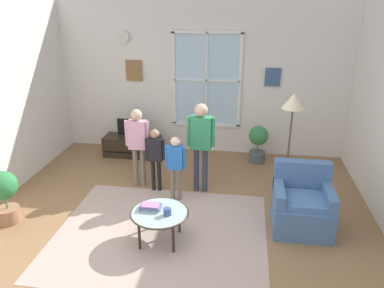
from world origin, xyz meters
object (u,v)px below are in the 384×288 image
object	(u,v)px
remote_near_books	(170,212)
person_pink_shirt	(138,139)
armchair	(302,206)
potted_plant_by_window	(258,142)
floor_lamp	(292,112)
potted_plant_corner	(4,193)
person_green_shirt	(201,138)
television	(131,128)
person_blue_shirt	(176,161)
coffee_table	(160,214)
cup	(167,212)
tv_stand	(132,146)
book_stack	(151,207)
person_black_shirt	(155,153)

from	to	relation	value
remote_near_books	person_pink_shirt	world-z (taller)	person_pink_shirt
armchair	remote_near_books	distance (m)	1.79
potted_plant_by_window	floor_lamp	size ratio (longest dim) A/B	0.43
potted_plant_by_window	potted_plant_corner	bearing A→B (deg)	-143.57
person_green_shirt	person_pink_shirt	bearing A→B (deg)	178.14
television	person_blue_shirt	world-z (taller)	person_blue_shirt
potted_plant_by_window	coffee_table	bearing A→B (deg)	-115.46
cup	potted_plant_by_window	world-z (taller)	potted_plant_by_window
tv_stand	person_pink_shirt	xyz separation A→B (m)	(0.50, -1.21, 0.63)
tv_stand	potted_plant_by_window	bearing A→B (deg)	0.95
tv_stand	remote_near_books	world-z (taller)	remote_near_books
cup	floor_lamp	world-z (taller)	floor_lamp
book_stack	person_green_shirt	bearing A→B (deg)	70.64
armchair	person_green_shirt	distance (m)	1.78
cup	potted_plant_corner	world-z (taller)	potted_plant_corner
book_stack	person_blue_shirt	world-z (taller)	person_blue_shirt
potted_plant_by_window	television	bearing A→B (deg)	-178.99
floor_lamp	person_blue_shirt	bearing A→B (deg)	-171.24
tv_stand	remote_near_books	distance (m)	2.94
armchair	cup	xyz separation A→B (m)	(-1.71, -0.64, 0.14)
tv_stand	floor_lamp	bearing A→B (deg)	-25.04
armchair	coffee_table	world-z (taller)	armchair
cup	person_green_shirt	bearing A→B (deg)	80.67
coffee_table	potted_plant_corner	xyz separation A→B (m)	(-2.20, 0.12, 0.06)
coffee_table	floor_lamp	distance (m)	2.35
book_stack	cup	world-z (taller)	cup
remote_near_books	person_blue_shirt	xyz separation A→B (m)	(-0.12, 1.05, 0.22)
armchair	remote_near_books	xyz separation A→B (m)	(-1.69, -0.58, 0.11)
person_pink_shirt	potted_plant_corner	size ratio (longest dim) A/B	1.72
coffee_table	person_blue_shirt	xyz separation A→B (m)	(0.01, 1.06, 0.26)
person_green_shirt	armchair	bearing A→B (deg)	-28.86
book_stack	floor_lamp	bearing A→B (deg)	35.12
person_blue_shirt	person_pink_shirt	distance (m)	0.80
person_green_shirt	person_blue_shirt	bearing A→B (deg)	-134.78
armchair	person_blue_shirt	world-z (taller)	person_blue_shirt
person_pink_shirt	floor_lamp	world-z (taller)	floor_lamp
remote_near_books	cup	bearing A→B (deg)	-106.50
person_green_shirt	potted_plant_by_window	size ratio (longest dim) A/B	2.03
remote_near_books	person_black_shirt	bearing A→B (deg)	110.68
remote_near_books	potted_plant_corner	distance (m)	2.33
person_blue_shirt	floor_lamp	distance (m)	1.84
tv_stand	book_stack	xyz separation A→B (m)	(1.05, -2.59, 0.26)
person_pink_shirt	potted_plant_corner	distance (m)	2.04
floor_lamp	person_black_shirt	bearing A→B (deg)	-179.83
book_stack	floor_lamp	world-z (taller)	floor_lamp
television	potted_plant_corner	size ratio (longest dim) A/B	0.70
tv_stand	book_stack	world-z (taller)	book_stack
tv_stand	person_pink_shirt	distance (m)	1.45
tv_stand	television	distance (m)	0.39
remote_near_books	floor_lamp	distance (m)	2.24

